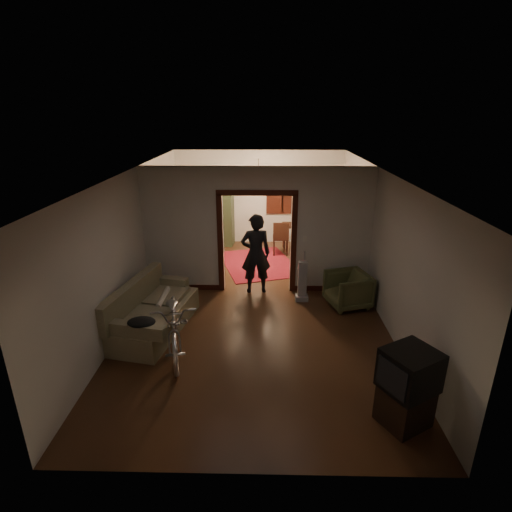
{
  "coord_description": "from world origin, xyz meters",
  "views": [
    {
      "loc": [
        0.16,
        -7.66,
        3.93
      ],
      "look_at": [
        0.0,
        -0.3,
        1.2
      ],
      "focal_mm": 28.0,
      "sensor_mm": 36.0,
      "label": 1
    }
  ],
  "objects_px": {
    "sofa": "(154,307)",
    "locker": "(218,216)",
    "bicycle": "(175,323)",
    "armchair": "(348,290)",
    "desk": "(300,237)",
    "person": "(256,254)"
  },
  "relations": [
    {
      "from": "sofa",
      "to": "person",
      "type": "bearing_deg",
      "value": 54.56
    },
    {
      "from": "locker",
      "to": "bicycle",
      "type": "bearing_deg",
      "value": -84.68
    },
    {
      "from": "desk",
      "to": "locker",
      "type": "bearing_deg",
      "value": 173.85
    },
    {
      "from": "locker",
      "to": "desk",
      "type": "xyz_separation_m",
      "value": [
        2.44,
        -0.46,
        -0.52
      ]
    },
    {
      "from": "sofa",
      "to": "armchair",
      "type": "height_order",
      "value": "sofa"
    },
    {
      "from": "person",
      "to": "locker",
      "type": "xyz_separation_m",
      "value": [
        -1.21,
        3.34,
        -0.0
      ]
    },
    {
      "from": "sofa",
      "to": "locker",
      "type": "height_order",
      "value": "locker"
    },
    {
      "from": "bicycle",
      "to": "desk",
      "type": "relative_size",
      "value": 1.94
    },
    {
      "from": "bicycle",
      "to": "locker",
      "type": "xyz_separation_m",
      "value": [
        0.1,
        5.73,
        0.38
      ]
    },
    {
      "from": "locker",
      "to": "desk",
      "type": "relative_size",
      "value": 1.75
    },
    {
      "from": "sofa",
      "to": "desk",
      "type": "distance_m",
      "value": 5.54
    },
    {
      "from": "armchair",
      "to": "locker",
      "type": "height_order",
      "value": "locker"
    },
    {
      "from": "person",
      "to": "desk",
      "type": "xyz_separation_m",
      "value": [
        1.23,
        2.88,
        -0.53
      ]
    },
    {
      "from": "locker",
      "to": "sofa",
      "type": "bearing_deg",
      "value": -90.77
    },
    {
      "from": "sofa",
      "to": "bicycle",
      "type": "bearing_deg",
      "value": -39.57
    },
    {
      "from": "locker",
      "to": "person",
      "type": "bearing_deg",
      "value": -63.75
    },
    {
      "from": "bicycle",
      "to": "person",
      "type": "xyz_separation_m",
      "value": [
        1.31,
        2.39,
        0.38
      ]
    },
    {
      "from": "bicycle",
      "to": "desk",
      "type": "bearing_deg",
      "value": 51.08
    },
    {
      "from": "bicycle",
      "to": "armchair",
      "type": "relative_size",
      "value": 2.45
    },
    {
      "from": "person",
      "to": "sofa",
      "type": "bearing_deg",
      "value": 35.03
    },
    {
      "from": "locker",
      "to": "desk",
      "type": "distance_m",
      "value": 2.53
    },
    {
      "from": "person",
      "to": "armchair",
      "type": "bearing_deg",
      "value": 152.76
    }
  ]
}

